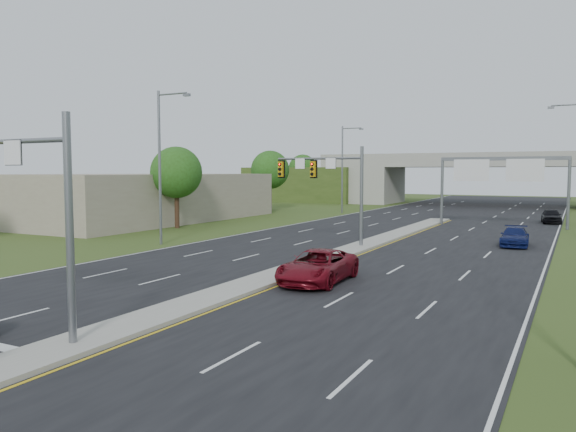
% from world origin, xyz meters
% --- Properties ---
extents(ground, '(240.00, 240.00, 0.00)m').
position_xyz_m(ground, '(0.00, 0.00, 0.00)').
color(ground, '#334719').
rests_on(ground, ground).
extents(road, '(24.00, 160.00, 0.02)m').
position_xyz_m(road, '(0.00, 35.00, 0.01)').
color(road, black).
rests_on(road, ground).
extents(median, '(2.00, 54.00, 0.16)m').
position_xyz_m(median, '(0.00, 23.00, 0.10)').
color(median, gray).
rests_on(median, road).
extents(lane_markings, '(23.72, 160.00, 0.01)m').
position_xyz_m(lane_markings, '(-0.60, 28.91, 0.02)').
color(lane_markings, gold).
rests_on(lane_markings, road).
extents(signal_mast_near, '(6.62, 0.60, 7.00)m').
position_xyz_m(signal_mast_near, '(-2.26, -0.07, 4.73)').
color(signal_mast_near, slate).
rests_on(signal_mast_near, ground).
extents(signal_mast_far, '(6.62, 0.60, 7.00)m').
position_xyz_m(signal_mast_far, '(-2.26, 24.93, 4.73)').
color(signal_mast_far, slate).
rests_on(signal_mast_far, ground).
extents(sign_gantry, '(11.58, 0.44, 6.67)m').
position_xyz_m(sign_gantry, '(6.68, 44.92, 5.24)').
color(sign_gantry, slate).
rests_on(sign_gantry, ground).
extents(overpass, '(80.00, 14.00, 8.10)m').
position_xyz_m(overpass, '(0.00, 80.00, 3.55)').
color(overpass, gray).
rests_on(overpass, ground).
extents(lightpole_l_mid, '(2.85, 0.25, 11.00)m').
position_xyz_m(lightpole_l_mid, '(-13.30, 20.00, 6.10)').
color(lightpole_l_mid, slate).
rests_on(lightpole_l_mid, ground).
extents(lightpole_l_far, '(2.85, 0.25, 11.00)m').
position_xyz_m(lightpole_l_far, '(-13.30, 55.00, 6.10)').
color(lightpole_l_far, slate).
rests_on(lightpole_l_far, ground).
extents(tree_l_near, '(4.80, 4.80, 7.60)m').
position_xyz_m(tree_l_near, '(-20.00, 30.00, 5.18)').
color(tree_l_near, '#382316').
rests_on(tree_l_near, ground).
extents(tree_l_mid, '(5.20, 5.20, 8.12)m').
position_xyz_m(tree_l_mid, '(-24.00, 55.00, 5.51)').
color(tree_l_mid, '#382316').
rests_on(tree_l_mid, ground).
extents(tree_back_a, '(6.00, 6.00, 8.85)m').
position_xyz_m(tree_back_a, '(-38.00, 94.00, 5.84)').
color(tree_back_a, '#382316').
rests_on(tree_back_a, ground).
extents(tree_back_b, '(5.60, 5.60, 8.32)m').
position_xyz_m(tree_back_b, '(-24.00, 94.00, 5.51)').
color(tree_back_b, '#382316').
rests_on(tree_back_b, ground).
extents(commercial_building, '(18.00, 30.00, 5.00)m').
position_xyz_m(commercial_building, '(-30.00, 35.00, 2.50)').
color(commercial_building, gray).
rests_on(commercial_building, ground).
extents(car_far_a, '(2.78, 5.63, 1.54)m').
position_xyz_m(car_far_a, '(2.42, 12.39, 0.79)').
color(car_far_a, maroon).
rests_on(car_far_a, road).
extents(car_far_b, '(2.13, 4.67, 1.33)m').
position_xyz_m(car_far_b, '(9.38, 30.78, 0.68)').
color(car_far_b, '#0B1445').
rests_on(car_far_b, road).
extents(car_far_c, '(2.26, 4.57, 1.50)m').
position_xyz_m(car_far_c, '(10.91, 51.35, 0.77)').
color(car_far_c, black).
rests_on(car_far_c, road).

